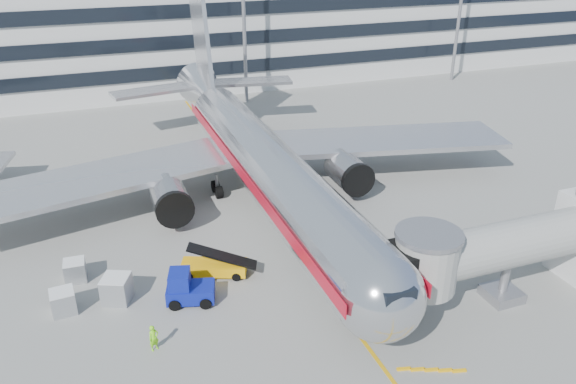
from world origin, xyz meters
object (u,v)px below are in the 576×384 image
object	(u,v)px
main_jet	(257,156)
belt_loader	(214,266)
cargo_container_front	(117,289)
cargo_container_left	(63,302)
cargo_container_right	(75,271)
ramp_worker	(154,338)
baggage_tug	(187,289)

from	to	relation	value
main_jet	belt_loader	world-z (taller)	main_jet
main_jet	cargo_container_front	xyz separation A→B (m)	(-13.23, -11.05, -3.33)
cargo_container_left	cargo_container_right	distance (m)	3.62
belt_loader	cargo_container_left	size ratio (longest dim) A/B	3.11
belt_loader	cargo_container_right	world-z (taller)	belt_loader
cargo_container_left	ramp_worker	distance (m)	7.39
cargo_container_right	cargo_container_front	xyz separation A→B (m)	(2.49, -3.45, 0.15)
baggage_tug	ramp_worker	size ratio (longest dim) A/B	2.05
baggage_tug	cargo_container_front	xyz separation A→B (m)	(-4.29, 1.76, -0.10)
main_jet	cargo_container_left	xyz separation A→B (m)	(-16.54, -11.12, -3.45)
cargo_container_right	cargo_container_front	world-z (taller)	cargo_container_front
cargo_container_left	cargo_container_front	bearing A→B (deg)	1.28
belt_loader	cargo_container_front	bearing A→B (deg)	-173.46
main_jet	belt_loader	distance (m)	12.72
cargo_container_left	ramp_worker	size ratio (longest dim) A/B	0.94
belt_loader	cargo_container_front	distance (m)	6.70
cargo_container_right	belt_loader	bearing A→B (deg)	-16.37
belt_loader	cargo_container_front	size ratio (longest dim) A/B	2.18
cargo_container_front	cargo_container_left	bearing A→B (deg)	-178.72
belt_loader	ramp_worker	bearing A→B (deg)	-128.51
main_jet	ramp_worker	xyz separation A→B (m)	(-11.69, -16.70, -3.40)
cargo_container_front	ramp_worker	distance (m)	5.86
cargo_container_left	baggage_tug	bearing A→B (deg)	-12.48
main_jet	cargo_container_left	world-z (taller)	main_jet
cargo_container_left	cargo_container_right	bearing A→B (deg)	76.93
cargo_container_left	cargo_container_front	distance (m)	3.31
belt_loader	baggage_tug	xyz separation A→B (m)	(-2.36, -2.52, 0.35)
baggage_tug	cargo_container_right	distance (m)	8.55
baggage_tug	belt_loader	bearing A→B (deg)	46.88
cargo_container_front	cargo_container_right	bearing A→B (deg)	125.83
main_jet	cargo_container_right	bearing A→B (deg)	-154.21
main_jet	baggage_tug	xyz separation A→B (m)	(-8.94, -12.80, -3.24)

